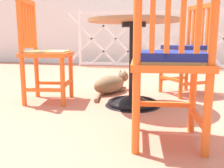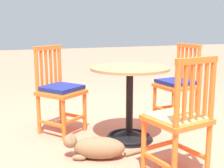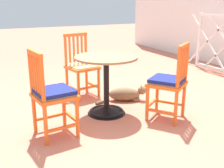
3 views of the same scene
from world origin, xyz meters
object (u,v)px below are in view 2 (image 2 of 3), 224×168
(orange_chair_tucked_in, at_px, (179,120))
(orange_chair_facing_out, at_px, (177,85))
(orange_chair_at_corner, at_px, (60,91))
(cafe_table, at_px, (129,112))
(tabby_cat, at_px, (95,148))

(orange_chair_tucked_in, xyz_separation_m, orange_chair_facing_out, (1.10, -0.72, 0.01))
(orange_chair_at_corner, xyz_separation_m, orange_chair_facing_out, (-0.18, -1.33, 0.00))
(cafe_table, height_order, orange_chair_tucked_in, orange_chair_tucked_in)
(orange_chair_tucked_in, bearing_deg, orange_chair_facing_out, -33.39)
(tabby_cat, bearing_deg, cafe_table, -57.72)
(orange_chair_tucked_in, bearing_deg, tabby_cat, 43.57)
(orange_chair_at_corner, bearing_deg, orange_chair_tucked_in, -154.39)
(orange_chair_at_corner, bearing_deg, tabby_cat, -170.77)
(cafe_table, relative_size, orange_chair_at_corner, 0.83)
(orange_chair_at_corner, distance_m, orange_chair_tucked_in, 1.41)
(orange_chair_facing_out, bearing_deg, cafe_table, 111.53)
(cafe_table, relative_size, orange_chair_tucked_in, 0.83)
(orange_chair_tucked_in, height_order, tabby_cat, orange_chair_tucked_in)
(orange_chair_tucked_in, relative_size, orange_chair_facing_out, 1.00)
(tabby_cat, bearing_deg, orange_chair_at_corner, 9.23)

